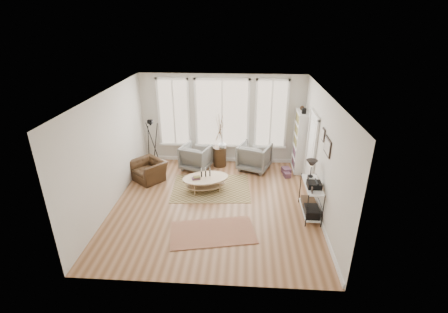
# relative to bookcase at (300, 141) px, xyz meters

# --- Properties ---
(room) EXTENTS (5.50, 5.54, 2.90)m
(room) POSITION_rel_bookcase_xyz_m (-2.42, -2.20, 0.47)
(room) COLOR #A1724F
(room) RESTS_ON ground
(bay_window) EXTENTS (4.14, 0.12, 2.24)m
(bay_window) POSITION_rel_bookcase_xyz_m (-2.44, 0.49, 0.65)
(bay_window) COLOR tan
(bay_window) RESTS_ON ground
(door) EXTENTS (0.09, 1.06, 2.22)m
(door) POSITION_rel_bookcase_xyz_m (0.13, -1.08, 0.17)
(door) COLOR silver
(door) RESTS_ON ground
(bookcase) EXTENTS (0.31, 0.85, 2.06)m
(bookcase) POSITION_rel_bookcase_xyz_m (0.00, 0.00, 0.00)
(bookcase) COLOR white
(bookcase) RESTS_ON ground
(low_shelf) EXTENTS (0.38, 1.08, 1.30)m
(low_shelf) POSITION_rel_bookcase_xyz_m (-0.06, -2.52, -0.44)
(low_shelf) COLOR white
(low_shelf) RESTS_ON ground
(wall_art) EXTENTS (0.04, 0.88, 0.44)m
(wall_art) POSITION_rel_bookcase_xyz_m (0.14, -2.49, 0.92)
(wall_art) COLOR black
(wall_art) RESTS_ON ground
(rug_main) EXTENTS (2.28, 1.78, 0.01)m
(rug_main) POSITION_rel_bookcase_xyz_m (-2.62, -1.39, -0.95)
(rug_main) COLOR brown
(rug_main) RESTS_ON ground
(rug_runner) EXTENTS (2.07, 1.41, 0.01)m
(rug_runner) POSITION_rel_bookcase_xyz_m (-2.38, -3.43, -0.94)
(rug_runner) COLOR maroon
(rug_runner) RESTS_ON ground
(coffee_table) EXTENTS (1.46, 1.16, 0.58)m
(coffee_table) POSITION_rel_bookcase_xyz_m (-2.76, -1.52, -0.64)
(coffee_table) COLOR tan
(coffee_table) RESTS_ON ground
(armchair_left) EXTENTS (1.08, 1.09, 0.79)m
(armchair_left) POSITION_rel_bookcase_xyz_m (-3.22, -0.13, -0.56)
(armchair_left) COLOR slate
(armchair_left) RESTS_ON ground
(armchair_right) EXTENTS (1.19, 1.20, 0.85)m
(armchair_right) POSITION_rel_bookcase_xyz_m (-1.37, -0.05, -0.53)
(armchair_right) COLOR slate
(armchair_right) RESTS_ON ground
(side_table) EXTENTS (0.42, 0.42, 1.78)m
(side_table) POSITION_rel_bookcase_xyz_m (-2.49, 0.14, -0.10)
(side_table) COLOR #3D2715
(side_table) RESTS_ON ground
(vase) EXTENTS (0.25, 0.25, 0.26)m
(vase) POSITION_rel_bookcase_xyz_m (-2.41, 0.08, -0.19)
(vase) COLOR silver
(vase) RESTS_ON side_table
(accent_chair) EXTENTS (1.22, 1.20, 0.60)m
(accent_chair) POSITION_rel_bookcase_xyz_m (-4.52, -0.97, -0.66)
(accent_chair) COLOR #3D2715
(accent_chair) RESTS_ON ground
(tripod_camera) EXTENTS (0.55, 0.55, 1.57)m
(tripod_camera) POSITION_rel_bookcase_xyz_m (-4.61, -0.07, -0.23)
(tripod_camera) COLOR black
(tripod_camera) RESTS_ON ground
(book_stack_near) EXTENTS (0.30, 0.34, 0.19)m
(book_stack_near) POSITION_rel_bookcase_xyz_m (-0.39, -0.32, -0.86)
(book_stack_near) COLOR maroon
(book_stack_near) RESTS_ON ground
(book_stack_far) EXTENTS (0.24, 0.27, 0.15)m
(book_stack_far) POSITION_rel_bookcase_xyz_m (-0.39, -0.55, -0.88)
(book_stack_far) COLOR maroon
(book_stack_far) RESTS_ON ground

